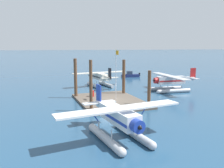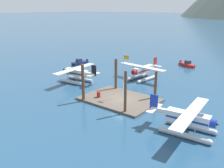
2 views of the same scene
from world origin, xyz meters
name	(u,v)px [view 1 (image 1 of 2)]	position (x,y,z in m)	size (l,w,h in m)	color
ground_plane	(110,102)	(0.00, 0.00, 0.00)	(1200.00, 1200.00, 0.00)	navy
dock_platform	(110,101)	(0.00, 0.00, 0.15)	(11.17, 8.14, 0.30)	brown
piling_near_left	(76,78)	(-4.07, -3.77, 2.87)	(0.46, 0.46, 5.74)	brown
piling_near_right	(91,86)	(3.58, -3.53, 2.97)	(0.37, 0.37, 5.94)	brown
piling_far_left	(124,77)	(-3.60, 3.59, 2.73)	(0.47, 0.47, 5.47)	brown
piling_far_right	(149,89)	(4.00, 3.76, 2.26)	(0.41, 0.41, 4.52)	brown
flagpole	(116,69)	(0.12, 0.90, 4.47)	(0.95, 0.10, 6.78)	silver
fuel_drum	(92,93)	(-2.88, -1.66, 0.74)	(0.62, 0.62, 0.88)	#AD1E19
seaplane_silver_bow_left	(171,82)	(-3.54, 12.05, 1.58)	(10.48, 7.96, 3.84)	#B7BABF
seaplane_cream_port_fwd	(100,78)	(-12.25, 2.45, 1.58)	(7.95, 10.49, 3.84)	#B7BABF
seaplane_white_stbd_aft	(119,120)	(12.30, -3.57, 1.58)	(7.96, 10.49, 3.84)	#B7BABF
boat_navy_open_west	(130,75)	(-23.00, 13.60, 0.49)	(2.04, 4.87, 1.50)	navy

